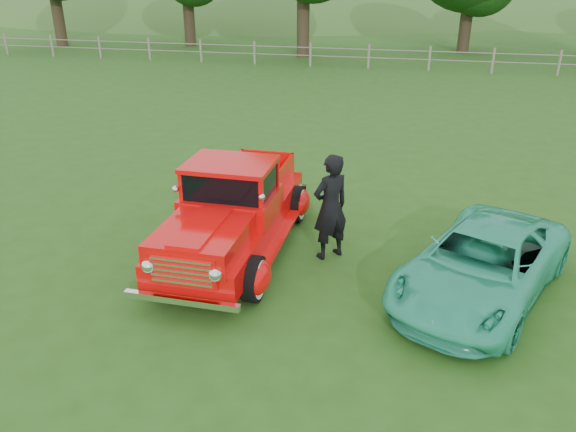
# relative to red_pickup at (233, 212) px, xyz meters

# --- Properties ---
(ground) EXTENTS (140.00, 140.00, 0.00)m
(ground) POSITION_rel_red_pickup_xyz_m (0.58, -1.56, -0.80)
(ground) COLOR #254C14
(ground) RESTS_ON ground
(distant_hills) EXTENTS (116.00, 60.00, 18.00)m
(distant_hills) POSITION_rel_red_pickup_xyz_m (-3.51, 57.91, -5.34)
(distant_hills) COLOR #295C22
(distant_hills) RESTS_ON ground
(fence_line) EXTENTS (48.00, 0.12, 1.20)m
(fence_line) POSITION_rel_red_pickup_xyz_m (0.58, 20.44, -0.19)
(fence_line) COLOR gray
(fence_line) RESTS_ON ground
(red_pickup) EXTENTS (2.27, 5.00, 1.78)m
(red_pickup) POSITION_rel_red_pickup_xyz_m (0.00, 0.00, 0.00)
(red_pickup) COLOR black
(red_pickup) RESTS_ON ground
(teal_sedan) EXTENTS (3.40, 4.50, 1.14)m
(teal_sedan) POSITION_rel_red_pickup_xyz_m (4.33, -0.60, -0.23)
(teal_sedan) COLOR #2CB285
(teal_sedan) RESTS_ON ground
(man) EXTENTS (0.84, 0.83, 1.96)m
(man) POSITION_rel_red_pickup_xyz_m (1.76, 0.19, 0.19)
(man) COLOR black
(man) RESTS_ON ground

